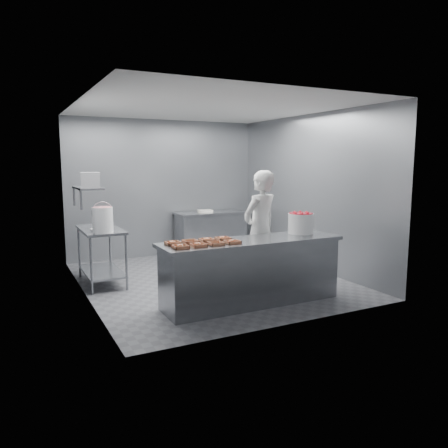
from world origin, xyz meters
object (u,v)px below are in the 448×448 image
Objects in this scene: tray_2 at (216,243)px; tray_7 at (223,239)px; tray_0 at (180,247)px; service_counter at (252,271)px; tray_3 at (232,242)px; back_counter at (211,233)px; strawberry_tub at (301,223)px; appliance at (90,180)px; prep_table at (101,247)px; worker at (260,230)px; tray_4 at (173,243)px; glaze_bucket at (103,219)px; tray_5 at (190,242)px; tray_6 at (207,240)px; tray_1 at (198,245)px.

tray_7 reaches higher than tray_2.
tray_0 and tray_7 have the same top height.
tray_3 is (-0.38, -0.13, 0.47)m from service_counter.
tray_2 is (-1.51, -3.38, 0.47)m from back_counter.
appliance is at bearing 150.17° from strawberry_tub.
worker is at bearing -32.13° from prep_table.
back_counter is 3.73m from tray_4.
worker is at bearing 50.24° from service_counter.
back_counter is at bearing 67.72° from tray_7.
tray_3 is 0.10× the size of worker.
tray_5 is at bearing -58.52° from glaze_bucket.
tray_3 is at bearing -51.25° from glaze_bucket.
worker is 2.67m from appliance.
tray_3 is 1.00× the size of tray_7.
tray_4 is at bearing 180.00° from tray_6.
worker is at bearing 28.43° from tray_1.
tray_1 is 0.48m from tray_3.
back_counter is 3.61m from tray_5.
tray_3 is at bearing -110.67° from back_counter.
strawberry_tub is (1.52, 0.25, 0.14)m from tray_2.
service_counter is 0.62m from tray_3.
worker reaches higher than back_counter.
tray_3 is 0.61× the size of appliance.
glaze_bucket is 1.51× the size of appliance.
tray_0 is 1.00× the size of tray_5.
tray_4 is (0.00, 0.27, 0.00)m from tray_0.
service_counter is 5.57× the size of glaze_bucket.
tray_4 is (-0.72, 0.27, 0.00)m from tray_3.
back_counter is 8.01× the size of tray_5.
glaze_bucket is at bearing 123.36° from tray_2.
tray_7 is at bearing 9.19° from worker.
worker is (1.36, 0.73, -0.01)m from tray_1.
appliance is at bearing -43.80° from worker.
glaze_bucket is at bearing -41.34° from worker.
tray_6 is 1.21m from worker.
service_counter is 13.88× the size of tray_3.
appliance is (-1.44, 1.55, 0.76)m from tray_7.
back_counter is 4.05× the size of strawberry_tub.
tray_0 is at bearing -90.00° from tray_4.
tray_5 is 0.40× the size of glaze_bucket.
tray_7 is (0.48, -0.00, 0.00)m from tray_5.
tray_0 is at bearing -59.12° from appliance.
prep_table is 2.57× the size of glaze_bucket.
tray_6 and tray_7 have the same top height.
strawberry_tub reaches higher than tray_6.
worker is (2.15, -1.35, 0.32)m from prep_table.
worker is (0.88, 0.47, -0.01)m from tray_7.
tray_1 is 0.10× the size of worker.
service_counter is 1.42× the size of worker.
tray_2 is 1.00× the size of tray_4.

